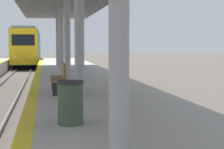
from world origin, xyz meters
name	(u,v)px	position (x,y,z in m)	size (l,w,h in m)	color
train	(28,47)	(0.00, 46.46, 2.25)	(2.74, 24.06, 4.42)	black
trash_bin	(70,102)	(2.48, 4.20, 1.47)	(0.51, 0.51, 0.83)	#384C38
bench	(60,77)	(2.46, 8.90, 1.54)	(0.44, 1.70, 0.92)	brown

